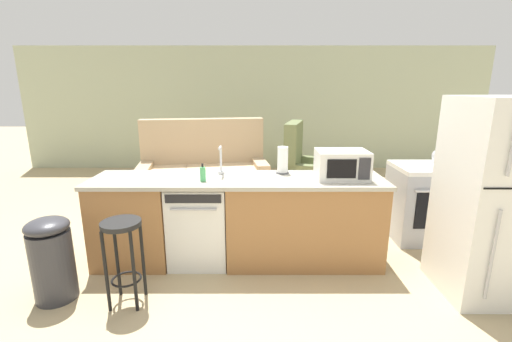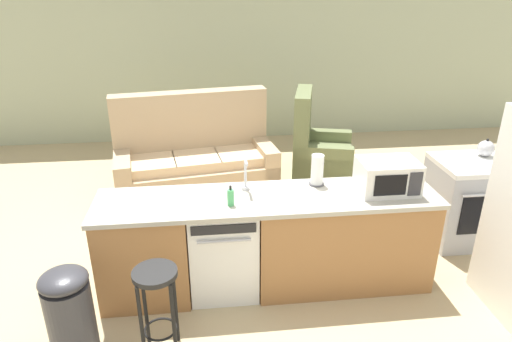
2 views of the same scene
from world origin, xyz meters
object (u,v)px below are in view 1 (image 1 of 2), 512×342
(refrigerator, at_px, (492,199))
(paper_towel_roll, at_px, (282,160))
(dishwasher, at_px, (199,223))
(microwave, at_px, (341,164))
(soap_bottle, at_px, (202,174))
(stove_range, at_px, (424,202))
(kettle, at_px, (438,156))
(trash_bin, at_px, (51,258))
(armchair, at_px, (303,172))
(couch, at_px, (203,174))
(bar_stool, at_px, (122,245))

(refrigerator, height_order, paper_towel_roll, refrigerator)
(dishwasher, xyz_separation_m, microwave, (1.44, -0.00, 0.62))
(refrigerator, relative_size, paper_towel_roll, 6.10)
(microwave, relative_size, soap_bottle, 2.84)
(stove_range, distance_m, refrigerator, 1.17)
(dishwasher, bearing_deg, stove_range, 11.91)
(microwave, relative_size, kettle, 2.44)
(soap_bottle, xyz_separation_m, trash_bin, (-1.22, -0.56, -0.59))
(armchair, bearing_deg, trash_bin, -129.60)
(trash_bin, bearing_deg, couch, 72.52)
(kettle, relative_size, trash_bin, 0.28)
(dishwasher, bearing_deg, bar_stool, -124.45)
(soap_bottle, bearing_deg, refrigerator, -9.71)
(microwave, xyz_separation_m, paper_towel_roll, (-0.57, 0.20, -0.00))
(kettle, bearing_deg, bar_stool, -156.61)
(trash_bin, xyz_separation_m, armchair, (2.57, 3.11, -0.03))
(dishwasher, xyz_separation_m, armchair, (1.42, 2.44, -0.07))
(refrigerator, height_order, armchair, refrigerator)
(paper_towel_roll, xyz_separation_m, couch, (-1.13, 1.93, -0.64))
(couch, bearing_deg, kettle, -25.46)
(refrigerator, bearing_deg, stove_range, 89.99)
(kettle, bearing_deg, armchair, 127.40)
(stove_range, height_order, couch, couch)
(trash_bin, relative_size, couch, 0.35)
(dishwasher, distance_m, paper_towel_roll, 1.08)
(refrigerator, height_order, couch, refrigerator)
(stove_range, height_order, refrigerator, refrigerator)
(microwave, distance_m, soap_bottle, 1.37)
(soap_bottle, bearing_deg, paper_towel_roll, 21.71)
(stove_range, bearing_deg, armchair, 121.91)
(soap_bottle, bearing_deg, dishwasher, 121.53)
(bar_stool, bearing_deg, armchair, 58.70)
(refrigerator, height_order, trash_bin, refrigerator)
(paper_towel_roll, xyz_separation_m, bar_stool, (-1.37, -0.94, -0.50))
(paper_towel_roll, xyz_separation_m, armchair, (0.56, 2.24, -0.69))
(microwave, relative_size, armchair, 0.42)
(soap_bottle, bearing_deg, microwave, 4.84)
(paper_towel_roll, height_order, armchair, armchair)
(soap_bottle, xyz_separation_m, couch, (-0.34, 2.24, -0.58))
(kettle, xyz_separation_m, couch, (-3.04, 1.45, -0.59))
(microwave, height_order, paper_towel_roll, paper_towel_roll)
(refrigerator, relative_size, soap_bottle, 9.78)
(kettle, height_order, bar_stool, kettle)
(stove_range, distance_m, paper_towel_roll, 1.86)
(dishwasher, distance_m, stove_range, 2.66)
(armchair, bearing_deg, bar_stool, -121.30)
(stove_range, distance_m, trash_bin, 3.94)
(refrigerator, distance_m, soap_bottle, 2.57)
(dishwasher, relative_size, paper_towel_roll, 2.98)
(refrigerator, distance_m, trash_bin, 3.78)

